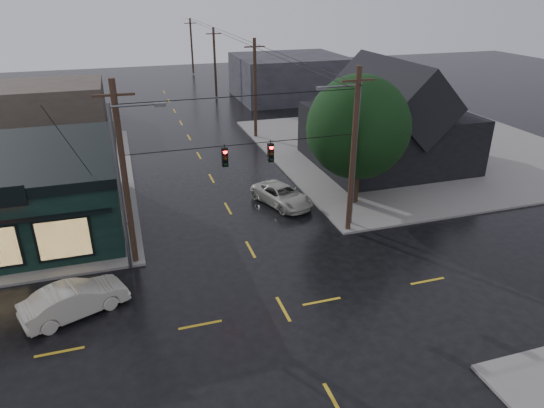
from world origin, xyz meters
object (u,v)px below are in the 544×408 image
object	(u,v)px
utility_pole_ne	(348,230)
sedan_cream	(75,300)
utility_pole_nw	(136,263)
corner_tree	(358,128)
suv_silver	(282,195)

from	to	relation	value
utility_pole_ne	sedan_cream	world-z (taller)	utility_pole_ne
utility_pole_nw	utility_pole_ne	world-z (taller)	same
corner_tree	utility_pole_nw	bearing A→B (deg)	-166.00
utility_pole_nw	suv_silver	distance (m)	11.49
utility_pole_ne	suv_silver	bearing A→B (deg)	118.17
utility_pole_nw	sedan_cream	bearing A→B (deg)	-126.55
utility_pole_nw	utility_pole_ne	size ratio (longest dim) A/B	1.00
corner_tree	sedan_cream	size ratio (longest dim) A/B	1.86
corner_tree	suv_silver	distance (m)	6.97
corner_tree	sedan_cream	bearing A→B (deg)	-156.94
sedan_cream	suv_silver	world-z (taller)	sedan_cream
sedan_cream	utility_pole_nw	bearing A→B (deg)	-58.77
utility_pole_nw	suv_silver	xyz separation A→B (m)	(10.30, 5.04, 0.70)
corner_tree	sedan_cream	distance (m)	20.23
utility_pole_ne	suv_silver	xyz separation A→B (m)	(-2.70, 5.04, 0.70)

